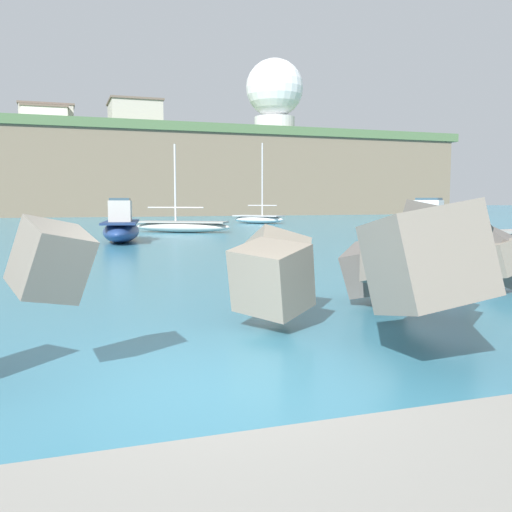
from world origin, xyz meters
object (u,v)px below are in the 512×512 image
Objects in this scene: boat_far_left at (259,219)px; station_building_east at (47,120)px; station_building_west at (135,117)px; boat_mid_centre at (423,228)px; radar_dome at (275,92)px; station_building_central at (45,121)px; boat_near_right at (183,226)px; boat_mid_right at (121,228)px.

boat_far_left is 53.22m from station_building_east.
station_building_west is (-5.84, 40.31, 14.25)m from boat_far_left.
station_building_west is at bearing 95.79° from boat_mid_centre.
station_building_west is at bearing 160.68° from radar_dome.
radar_dome is at bearing -22.66° from station_building_central.
boat_near_right is 54.43m from station_building_west.
station_building_central is 0.83× the size of station_building_east.
boat_mid_centre is at bearing -49.09° from boat_near_right.
radar_dome is 35.95m from station_building_east.
boat_far_left is 0.86× the size of station_building_west.
boat_mid_centre is 0.62× the size of station_building_central.
radar_dome reaches higher than boat_far_left.
boat_mid_centre is at bearing -88.43° from boat_far_left.
boat_mid_centre is at bearing -103.33° from radar_dome.
radar_dome is 1.57× the size of station_building_central.
station_building_west is 14.72m from station_building_east.
station_building_west is (8.25, 59.69, 13.98)m from boat_mid_right.
station_building_east reaches higher than boat_mid_centre.
station_building_west is 1.01× the size of station_building_east.
station_building_west reaches higher than station_building_central.
boat_near_right is 1.45× the size of boat_mid_centre.
boat_near_right is 15.36m from boat_far_left.
radar_dome is at bearing -19.32° from station_building_west.
station_building_east is at bearing 98.58° from boat_near_right.
station_building_west is at bearing 98.25° from boat_far_left.
boat_mid_centre is 61.25m from radar_dome.
radar_dome reaches higher than boat_mid_centre.
station_building_west is 14.56m from station_building_central.
station_building_east reaches higher than station_building_central.
radar_dome is 21.52m from station_building_west.
boat_far_left is (9.48, 12.08, 0.02)m from boat_near_right.
radar_dome is 1.31× the size of station_building_east.
station_building_central is (-12.91, 6.73, -0.29)m from station_building_west.
station_building_central is at bearing 105.33° from boat_mid_centre.
station_building_central reaches higher than boat_mid_right.
station_building_east is at bearing 72.46° from station_building_central.
boat_mid_right is 0.92× the size of station_building_central.
station_building_central is (-9.28, 59.12, 13.99)m from boat_near_right.
boat_near_right is at bearing -81.42° from station_building_east.
boat_mid_centre is at bearing -74.67° from station_building_central.
boat_near_right is 0.57× the size of radar_dome.
boat_near_right is 0.87× the size of boat_far_left.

